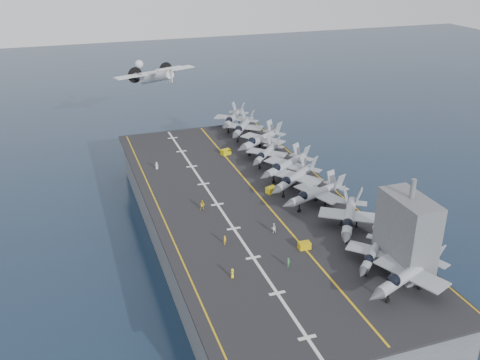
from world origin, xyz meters
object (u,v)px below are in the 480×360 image
object	(u,v)px
fighter_jet_0	(408,274)
island_superstructure	(408,225)
tow_cart_a	(304,245)
transport_plane	(156,77)

from	to	relation	value
fighter_jet_0	island_superstructure	bearing A→B (deg)	60.96
island_superstructure	tow_cart_a	bearing A→B (deg)	140.68
island_superstructure	fighter_jet_0	bearing A→B (deg)	-119.04
island_superstructure	transport_plane	xyz separation A→B (m)	(-22.42, 80.77, 6.00)
island_superstructure	transport_plane	distance (m)	84.04
island_superstructure	tow_cart_a	size ratio (longest dim) A/B	7.46
tow_cart_a	fighter_jet_0	bearing A→B (deg)	-58.99
island_superstructure	transport_plane	size ratio (longest dim) A/B	0.55
fighter_jet_0	transport_plane	size ratio (longest dim) A/B	0.70
tow_cart_a	transport_plane	xyz separation A→B (m)	(-10.37, 70.90, 12.91)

